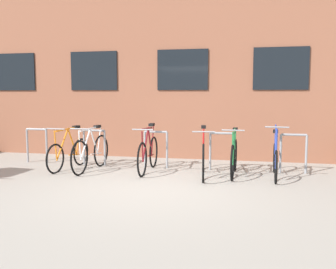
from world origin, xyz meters
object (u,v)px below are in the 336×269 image
object	(u,v)px
bicycle_white	(91,152)
bicycle_blue	(275,159)
bicycle_green	(234,157)
bicycle_orange	(69,153)
bicycle_red	(203,156)
bicycle_maroon	(148,153)

from	to	relation	value
bicycle_white	bicycle_blue	size ratio (longest dim) A/B	1.06
bicycle_green	bicycle_orange	distance (m)	3.67
bicycle_blue	bicycle_orange	world-z (taller)	bicycle_blue
bicycle_red	bicycle_blue	world-z (taller)	bicycle_blue
bicycle_white	bicycle_orange	distance (m)	0.56
bicycle_white	bicycle_green	world-z (taller)	bicycle_green
bicycle_green	bicycle_orange	world-z (taller)	bicycle_green
bicycle_blue	bicycle_maroon	xyz separation A→B (m)	(-2.66, 0.03, 0.02)
bicycle_blue	bicycle_orange	bearing A→B (deg)	-179.38
bicycle_maroon	bicycle_orange	bearing A→B (deg)	-177.41
bicycle_white	bicycle_orange	world-z (taller)	bicycle_white
bicycle_maroon	bicycle_green	bearing A→B (deg)	-0.16
bicycle_blue	bicycle_orange	xyz separation A→B (m)	(-4.49, -0.05, -0.01)
bicycle_green	bicycle_white	bearing A→B (deg)	-177.68
bicycle_maroon	bicycle_white	bearing A→B (deg)	-174.13
bicycle_red	bicycle_blue	bearing A→B (deg)	6.85
bicycle_maroon	bicycle_orange	size ratio (longest dim) A/B	1.04
bicycle_blue	bicycle_maroon	distance (m)	2.66
bicycle_red	bicycle_orange	distance (m)	3.06
bicycle_blue	bicycle_white	bearing A→B (deg)	-178.59
bicycle_red	bicycle_green	xyz separation A→B (m)	(0.61, 0.20, -0.02)
bicycle_green	bicycle_blue	size ratio (longest dim) A/B	0.99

